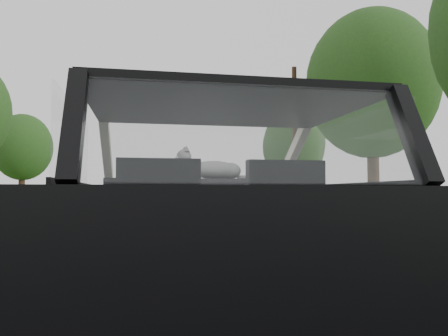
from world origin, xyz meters
name	(u,v)px	position (x,y,z in m)	size (l,w,h in m)	color
ground	(213,320)	(0.00, 0.00, 0.00)	(140.00, 140.00, 0.00)	black
subject_car	(213,215)	(0.00, 0.00, 0.72)	(1.80, 4.00, 1.45)	black
dashboard	(202,197)	(0.00, 0.62, 0.85)	(1.58, 0.45, 0.30)	black
driver_seat	(158,193)	(-0.40, -0.29, 0.88)	(0.50, 0.72, 0.42)	black
passenger_seat	(280,193)	(0.40, -0.29, 0.88)	(0.50, 0.72, 0.42)	black
steering_wheel	(155,188)	(-0.40, 0.33, 0.92)	(0.36, 0.36, 0.04)	black
cat	(215,169)	(0.11, 0.59, 1.09)	(0.60, 0.19, 0.27)	gray
guardrail	(297,203)	(4.30, 10.00, 0.58)	(0.05, 90.00, 0.32)	gray
other_car	(127,194)	(-1.39, 24.68, 0.85)	(2.03, 5.14, 1.69)	#A4ADBE
highway_sign	(271,185)	(6.34, 19.70, 1.33)	(0.11, 1.06, 2.65)	#10682B
utility_pole	(295,138)	(7.29, 18.43, 3.76)	(0.24, 0.24, 7.52)	#40251A
tree_1	(372,113)	(10.34, 16.03, 4.75)	(6.27, 6.27, 9.49)	#223B19
tree_2	(294,161)	(8.79, 22.82, 2.93)	(3.86, 3.86, 5.85)	#223B19
tree_3	(294,157)	(12.41, 32.70, 4.03)	(5.32, 5.32, 8.06)	#223B19
tree_6	(22,160)	(-10.35, 35.70, 3.66)	(4.83, 4.83, 7.32)	#223B19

